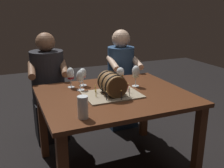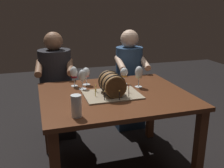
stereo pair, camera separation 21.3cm
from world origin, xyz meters
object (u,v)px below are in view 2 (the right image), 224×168
at_px(barrel_cake, 112,86).
at_px(wine_glass_empty, 82,76).
at_px(wine_glass_red, 74,73).
at_px(wine_glass_rose, 86,73).
at_px(person_seated_right, 129,84).
at_px(wine_glass_white, 139,73).
at_px(wine_glass_amber, 124,73).
at_px(beer_pint, 76,107).
at_px(dining_table, 115,105).
at_px(person_seated_left, 56,89).

xyz_separation_m(barrel_cake, wine_glass_empty, (-0.21, 0.24, 0.04)).
bearing_deg(wine_glass_red, wine_glass_rose, 4.56).
bearing_deg(person_seated_right, wine_glass_white, -103.48).
relative_size(wine_glass_amber, beer_pint, 1.04).
xyz_separation_m(wine_glass_white, person_seated_right, (0.16, 0.68, -0.32)).
distance_m(wine_glass_white, wine_glass_amber, 0.17).
height_order(dining_table, wine_glass_amber, wine_glass_amber).
height_order(wine_glass_empty, wine_glass_rose, wine_glass_empty).
distance_m(beer_pint, person_seated_right, 1.45).
bearing_deg(wine_glass_white, wine_glass_empty, 170.21).
distance_m(barrel_cake, wine_glass_white, 0.34).
relative_size(wine_glass_white, wine_glass_amber, 1.23).
height_order(barrel_cake, wine_glass_empty, barrel_cake).
xyz_separation_m(beer_pint, person_seated_right, (0.82, 1.17, -0.26)).
bearing_deg(wine_glass_amber, barrel_cake, -126.36).
distance_m(dining_table, wine_glass_empty, 0.39).
bearing_deg(wine_glass_empty, wine_glass_red, 116.29).
bearing_deg(wine_glass_red, wine_glass_amber, -8.44).
bearing_deg(wine_glass_empty, wine_glass_amber, 6.12).
distance_m(wine_glass_amber, wine_glass_red, 0.47).
height_order(barrel_cake, person_seated_right, person_seated_right).
bearing_deg(person_seated_left, dining_table, -61.70).
distance_m(wine_glass_red, beer_pint, 0.70).
height_order(dining_table, wine_glass_white, wine_glass_white).
bearing_deg(wine_glass_red, person_seated_left, 105.46).
height_order(wine_glass_empty, beer_pint, wine_glass_empty).
bearing_deg(wine_glass_red, person_seated_right, 33.21).
bearing_deg(wine_glass_rose, barrel_cake, -68.05).
bearing_deg(person_seated_left, wine_glass_white, -44.23).
xyz_separation_m(wine_glass_empty, person_seated_left, (-0.19, 0.59, -0.29)).
bearing_deg(wine_glass_rose, wine_glass_empty, -116.29).
bearing_deg(person_seated_right, wine_glass_amber, -115.34).
xyz_separation_m(barrel_cake, wine_glass_amber, (0.21, 0.28, 0.02)).
distance_m(dining_table, wine_glass_red, 0.49).
bearing_deg(dining_table, wine_glass_empty, 139.31).
distance_m(wine_glass_amber, person_seated_left, 0.86).
relative_size(wine_glass_empty, beer_pint, 1.17).
bearing_deg(dining_table, person_seated_right, 61.73).
xyz_separation_m(wine_glass_red, person_seated_left, (-0.13, 0.48, -0.29)).
distance_m(wine_glass_white, wine_glass_red, 0.60).
bearing_deg(barrel_cake, wine_glass_white, 26.19).
xyz_separation_m(wine_glass_white, wine_glass_rose, (-0.45, 0.21, -0.02)).
bearing_deg(wine_glass_white, barrel_cake, -153.81).
distance_m(wine_glass_empty, beer_pint, 0.60).
height_order(wine_glass_amber, person_seated_left, person_seated_left).
xyz_separation_m(wine_glass_amber, person_seated_right, (0.26, 0.55, -0.30)).
height_order(wine_glass_rose, beer_pint, wine_glass_rose).
bearing_deg(dining_table, barrel_cake, -141.47).
bearing_deg(wine_glass_red, beer_pint, -97.75).
bearing_deg(barrel_cake, wine_glass_empty, 131.01).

